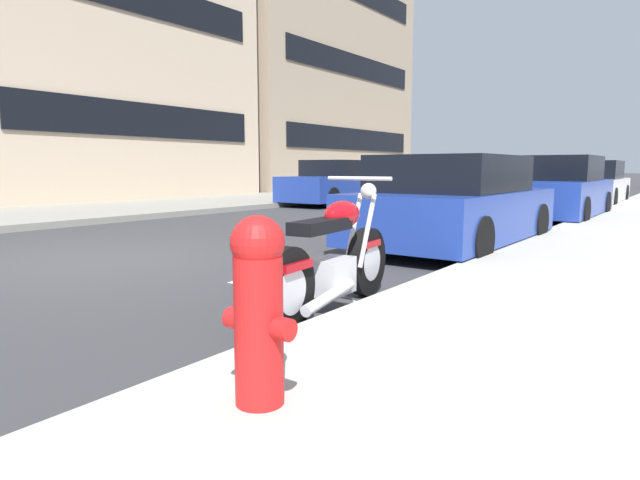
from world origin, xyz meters
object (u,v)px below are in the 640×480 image
car_opposite_curb (336,184)px  fire_hydrant (258,306)px  parked_car_mid_block (454,204)px  crossing_truck (513,174)px  parked_motorcycle (333,261)px  parked_car_near_corner (555,190)px  parked_car_behind_motorcycle (592,185)px

car_opposite_curb → fire_hydrant: bearing=31.9°
parked_car_mid_block → crossing_truck: bearing=14.7°
car_opposite_curb → fire_hydrant: size_ratio=5.03×
parked_motorcycle → car_opposite_curb: (10.87, 7.30, 0.25)m
parked_car_near_corner → parked_car_behind_motorcycle: bearing=1.9°
crossing_truck → parked_car_near_corner: bearing=106.0°
parked_car_mid_block → fire_hydrant: parked_car_mid_block is taller
parked_car_mid_block → parked_car_behind_motorcycle: (11.43, -0.06, 0.00)m
parked_car_near_corner → crossing_truck: crossing_truck is taller
fire_hydrant → parked_car_mid_block: bearing=13.9°
parked_motorcycle → fire_hydrant: 2.12m
parked_car_near_corner → parked_car_mid_block: bearing=178.1°
parked_car_near_corner → car_opposite_curb: size_ratio=0.97×
parked_motorcycle → parked_car_behind_motorcycle: size_ratio=0.44×
parked_car_near_corner → crossing_truck: 18.27m
parked_motorcycle → crossing_truck: (26.86, 6.24, 0.43)m
car_opposite_curb → parked_car_mid_block: bearing=43.7°
parked_car_behind_motorcycle → fire_hydrant: (-17.36, -1.41, -0.07)m
parked_car_mid_block → car_opposite_curb: 9.61m
parked_car_near_corner → car_opposite_curb: 7.07m
crossing_truck → car_opposite_curb: bearing=83.4°
parked_car_behind_motorcycle → crossing_truck: (11.41, 5.73, 0.20)m
parked_car_mid_block → car_opposite_curb: (6.85, 6.73, 0.02)m
parked_car_near_corner → crossing_truck: size_ratio=0.73×
parked_motorcycle → crossing_truck: size_ratio=0.35×
parked_motorcycle → parked_car_near_corner: bearing=-3.6°
parked_car_behind_motorcycle → car_opposite_curb: size_ratio=1.07×
crossing_truck → car_opposite_curb: size_ratio=1.33×
parked_car_near_corner → fire_hydrant: 11.55m
parked_car_near_corner → fire_hydrant: bearing=-173.5°
parked_car_behind_motorcycle → car_opposite_curb: (-4.58, 6.79, 0.02)m
parked_car_mid_block → fire_hydrant: size_ratio=4.77×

